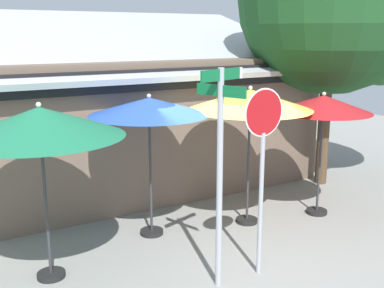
{
  "coord_description": "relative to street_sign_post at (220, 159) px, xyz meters",
  "views": [
    {
      "loc": [
        -4.75,
        -6.71,
        3.75
      ],
      "look_at": [
        -0.13,
        1.2,
        1.6
      ],
      "focal_mm": 43.97,
      "sensor_mm": 36.0,
      "label": 1
    }
  ],
  "objects": [
    {
      "name": "ground_plane",
      "position": [
        1.12,
        1.28,
        -2.05
      ],
      "size": [
        28.0,
        28.0,
        0.1
      ],
      "primitive_type": "cube",
      "color": "gray"
    },
    {
      "name": "cafe_building",
      "position": [
        0.67,
        5.79,
        -0.31
      ],
      "size": [
        9.69,
        5.46,
        4.39
      ],
      "color": "#705B4C",
      "rests_on": "ground"
    },
    {
      "name": "street_sign_post",
      "position": [
        0.0,
        0.0,
        0.0
      ],
      "size": [
        0.87,
        0.82,
        3.3
      ],
      "color": "#A8AAB2",
      "rests_on": "ground"
    },
    {
      "name": "stop_sign",
      "position": [
        0.77,
        -0.01,
        0.05
      ],
      "size": [
        0.73,
        0.07,
        2.98
      ],
      "color": "#A8AAB2",
      "rests_on": "ground"
    },
    {
      "name": "patio_umbrella_forest_green_left",
      "position": [
        -2.15,
        1.53,
        0.48
      ],
      "size": [
        2.5,
        2.5,
        2.79
      ],
      "color": "black",
      "rests_on": "ground"
    },
    {
      "name": "patio_umbrella_royal_blue_center",
      "position": [
        -0.07,
        2.22,
        0.45
      ],
      "size": [
        2.21,
        2.21,
        2.7
      ],
      "color": "black",
      "rests_on": "ground"
    },
    {
      "name": "patio_umbrella_mustard_right",
      "position": [
        1.85,
        1.76,
        0.5
      ],
      "size": [
        2.42,
        2.42,
        2.79
      ],
      "color": "black",
      "rests_on": "ground"
    },
    {
      "name": "patio_umbrella_crimson_far_right",
      "position": [
        3.44,
        1.4,
        0.34
      ],
      "size": [
        1.97,
        1.97,
        2.61
      ],
      "color": "black",
      "rests_on": "ground"
    },
    {
      "name": "shade_tree",
      "position": [
        5.4,
        2.77,
        2.41
      ],
      "size": [
        5.07,
        4.48,
        6.78
      ],
      "color": "brown",
      "rests_on": "ground"
    }
  ]
}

